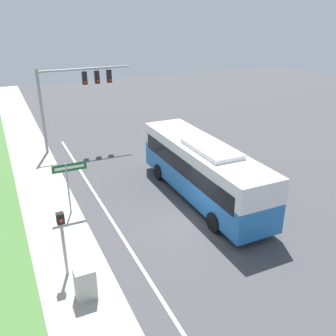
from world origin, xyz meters
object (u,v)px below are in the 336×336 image
Objects in this scene: bus at (203,168)px; utility_cabinet at (85,283)px; street_sign at (69,178)px; signal_gantry at (74,89)px; pedestrian_signal at (62,234)px.

bus is 8.49× the size of utility_cabinet.
bus is 6.98m from street_sign.
utility_cabinet is at bearing -101.96° from signal_gantry.
signal_gantry reaches higher than pedestrian_signal.
signal_gantry is 9.98m from street_sign.
bus is at bearing -10.11° from street_sign.
utility_cabinet is (0.37, -1.58, -1.23)m from pedestrian_signal.
signal_gantry reaches higher than bus.
pedestrian_signal is at bearing -104.33° from street_sign.
bus reaches higher than pedestrian_signal.
street_sign is at bearing 75.67° from pedestrian_signal.
signal_gantry is (-4.39, 10.58, 2.67)m from bus.
street_sign is at bearing 82.40° from utility_cabinet.
pedestrian_signal is at bearing -156.41° from bus.
pedestrian_signal is at bearing 103.17° from utility_cabinet.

